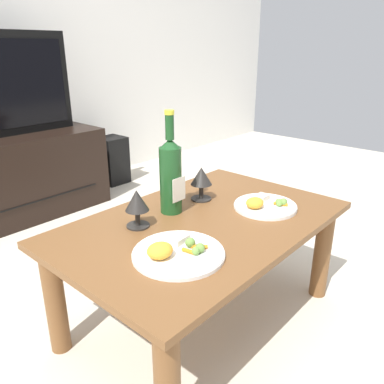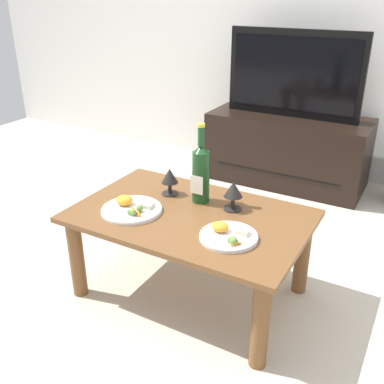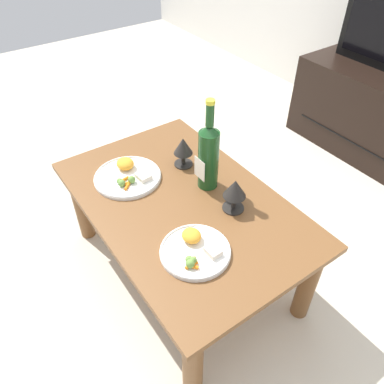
% 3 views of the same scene
% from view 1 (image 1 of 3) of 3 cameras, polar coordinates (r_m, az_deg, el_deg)
% --- Properties ---
extents(ground_plane, '(6.40, 6.40, 0.00)m').
position_cam_1_polar(ground_plane, '(1.63, 1.47, -18.06)').
color(ground_plane, beige).
extents(dining_table, '(1.05, 0.68, 0.43)m').
position_cam_1_polar(dining_table, '(1.44, 1.60, -7.02)').
color(dining_table, brown).
rests_on(dining_table, ground_plane).
extents(tv_stand, '(1.15, 0.50, 0.51)m').
position_cam_1_polar(tv_stand, '(2.65, -25.53, 1.89)').
color(tv_stand, black).
rests_on(tv_stand, ground_plane).
extents(floor_speaker, '(0.20, 0.20, 0.36)m').
position_cam_1_polar(floor_speaker, '(3.11, -11.67, 4.63)').
color(floor_speaker, black).
rests_on(floor_speaker, ground_plane).
extents(wine_bottle, '(0.08, 0.08, 0.38)m').
position_cam_1_polar(wine_bottle, '(1.42, -3.18, 2.76)').
color(wine_bottle, '#19471E').
rests_on(wine_bottle, dining_table).
extents(goblet_left, '(0.08, 0.08, 0.14)m').
position_cam_1_polar(goblet_left, '(1.33, -8.14, -1.57)').
color(goblet_left, black).
rests_on(goblet_left, dining_table).
extents(goblet_right, '(0.09, 0.09, 0.14)m').
position_cam_1_polar(goblet_right, '(1.55, 1.39, 2.08)').
color(goblet_right, black).
rests_on(goblet_right, dining_table).
extents(dinner_plate_left, '(0.28, 0.28, 0.06)m').
position_cam_1_polar(dinner_plate_left, '(1.17, -2.24, -8.86)').
color(dinner_plate_left, white).
rests_on(dinner_plate_left, dining_table).
extents(dinner_plate_right, '(0.24, 0.24, 0.05)m').
position_cam_1_polar(dinner_plate_right, '(1.52, 10.71, -1.91)').
color(dinner_plate_right, white).
rests_on(dinner_plate_right, dining_table).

